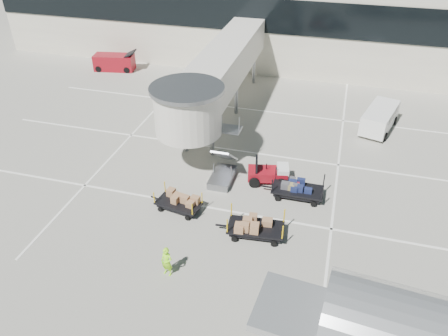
{
  "coord_description": "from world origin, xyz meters",
  "views": [
    {
      "loc": [
        5.12,
        -17.99,
        16.96
      ],
      "look_at": [
        -0.89,
        3.59,
        2.0
      ],
      "focal_mm": 35.0,
      "sensor_mm": 36.0,
      "label": 1
    }
  ],
  "objects_px": {
    "ground_worker": "(167,262)",
    "box_cart_far": "(178,203)",
    "suitcase_cart": "(298,190)",
    "minivan": "(380,116)",
    "baggage_tug": "(269,173)",
    "box_cart_near": "(257,227)",
    "belt_loader": "(115,62)"
  },
  "relations": [
    {
      "from": "baggage_tug",
      "to": "box_cart_far",
      "type": "xyz_separation_m",
      "value": [
        -4.75,
        -4.4,
        -0.13
      ]
    },
    {
      "from": "belt_loader",
      "to": "box_cart_far",
      "type": "bearing_deg",
      "value": -63.97
    },
    {
      "from": "baggage_tug",
      "to": "suitcase_cart",
      "type": "height_order",
      "value": "baggage_tug"
    },
    {
      "from": "box_cart_near",
      "to": "belt_loader",
      "type": "distance_m",
      "value": 28.86
    },
    {
      "from": "belt_loader",
      "to": "minivan",
      "type": "bearing_deg",
      "value": -22.77
    },
    {
      "from": "box_cart_far",
      "to": "box_cart_near",
      "type": "bearing_deg",
      "value": -1.22
    },
    {
      "from": "baggage_tug",
      "to": "belt_loader",
      "type": "xyz_separation_m",
      "value": [
        -19.36,
        15.71,
        0.17
      ]
    },
    {
      "from": "suitcase_cart",
      "to": "baggage_tug",
      "type": "bearing_deg",
      "value": 150.42
    },
    {
      "from": "baggage_tug",
      "to": "ground_worker",
      "type": "distance_m",
      "value": 10.06
    },
    {
      "from": "box_cart_near",
      "to": "box_cart_far",
      "type": "distance_m",
      "value": 5.17
    },
    {
      "from": "baggage_tug",
      "to": "belt_loader",
      "type": "height_order",
      "value": "belt_loader"
    },
    {
      "from": "suitcase_cart",
      "to": "minivan",
      "type": "xyz_separation_m",
      "value": [
        5.06,
        10.86,
        0.52
      ]
    },
    {
      "from": "suitcase_cart",
      "to": "belt_loader",
      "type": "bearing_deg",
      "value": 141.39
    },
    {
      "from": "minivan",
      "to": "box_cart_near",
      "type": "bearing_deg",
      "value": -98.74
    },
    {
      "from": "belt_loader",
      "to": "suitcase_cart",
      "type": "bearing_deg",
      "value": -48.15
    },
    {
      "from": "box_cart_near",
      "to": "box_cart_far",
      "type": "bearing_deg",
      "value": 163.51
    },
    {
      "from": "baggage_tug",
      "to": "box_cart_far",
      "type": "bearing_deg",
      "value": -148.99
    },
    {
      "from": "baggage_tug",
      "to": "belt_loader",
      "type": "bearing_deg",
      "value": 129.14
    },
    {
      "from": "box_cart_near",
      "to": "belt_loader",
      "type": "bearing_deg",
      "value": 127.56
    },
    {
      "from": "suitcase_cart",
      "to": "minivan",
      "type": "relative_size",
      "value": 0.77
    },
    {
      "from": "baggage_tug",
      "to": "box_cart_near",
      "type": "height_order",
      "value": "baggage_tug"
    },
    {
      "from": "baggage_tug",
      "to": "box_cart_near",
      "type": "distance_m",
      "value": 5.4
    },
    {
      "from": "minivan",
      "to": "belt_loader",
      "type": "xyz_separation_m",
      "value": [
        -26.53,
        6.03,
        -0.27
      ]
    },
    {
      "from": "belt_loader",
      "to": "baggage_tug",
      "type": "bearing_deg",
      "value": -49.02
    },
    {
      "from": "suitcase_cart",
      "to": "box_cart_far",
      "type": "xyz_separation_m",
      "value": [
        -6.86,
        -3.22,
        -0.06
      ]
    },
    {
      "from": "box_cart_near",
      "to": "belt_loader",
      "type": "height_order",
      "value": "belt_loader"
    },
    {
      "from": "ground_worker",
      "to": "belt_loader",
      "type": "xyz_separation_m",
      "value": [
        -15.93,
        25.16,
        -0.06
      ]
    },
    {
      "from": "box_cart_far",
      "to": "baggage_tug",
      "type": "bearing_deg",
      "value": 52.64
    },
    {
      "from": "ground_worker",
      "to": "box_cart_far",
      "type": "bearing_deg",
      "value": 115.55
    },
    {
      "from": "baggage_tug",
      "to": "box_cart_far",
      "type": "distance_m",
      "value": 6.48
    },
    {
      "from": "suitcase_cart",
      "to": "box_cart_near",
      "type": "relative_size",
      "value": 1.0
    },
    {
      "from": "ground_worker",
      "to": "box_cart_near",
      "type": "bearing_deg",
      "value": 58.15
    }
  ]
}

